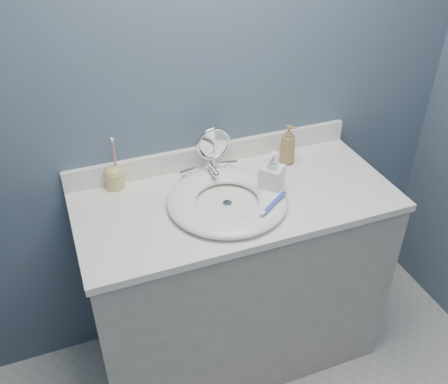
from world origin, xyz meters
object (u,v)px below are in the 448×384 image
makeup_mirror (214,149)px  soap_bottle_amber (288,144)px  soap_bottle_clear (272,174)px  toothbrush_holder (114,176)px

makeup_mirror → soap_bottle_amber: 0.32m
soap_bottle_amber → soap_bottle_clear: 0.24m
soap_bottle_amber → toothbrush_holder: toothbrush_holder is taller
makeup_mirror → toothbrush_holder: 0.40m
toothbrush_holder → makeup_mirror: bearing=-6.4°
makeup_mirror → toothbrush_holder: (-0.39, 0.04, -0.06)m
soap_bottle_clear → toothbrush_holder: size_ratio=0.83×
makeup_mirror → soap_bottle_amber: size_ratio=1.21×
soap_bottle_clear → toothbrush_holder: bearing=-157.6°
makeup_mirror → soap_bottle_clear: (0.16, -0.21, -0.02)m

